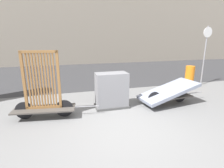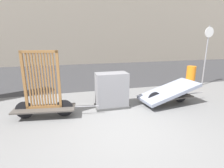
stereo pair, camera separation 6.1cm
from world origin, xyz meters
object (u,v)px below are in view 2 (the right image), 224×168
utility_cabinet (112,92)px  trash_bin (191,74)px  bike_cart_with_bedframe (44,96)px  bike_cart_with_mattress (169,92)px  sign_post (207,49)px

utility_cabinet → trash_bin: (4.27, 1.59, 0.06)m
bike_cart_with_bedframe → trash_bin: (6.30, 1.85, -0.06)m
utility_cabinet → bike_cart_with_mattress: bearing=-7.5°
utility_cabinet → trash_bin: 4.56m
bike_cart_with_mattress → utility_cabinet: (-1.93, 0.25, 0.11)m
bike_cart_with_mattress → utility_cabinet: 1.95m
trash_bin → sign_post: sign_post is taller
bike_cart_with_bedframe → utility_cabinet: 2.05m
utility_cabinet → trash_bin: bearing=20.4°
bike_cart_with_mattress → sign_post: 3.78m
bike_cart_with_mattress → sign_post: bearing=25.5°
bike_cart_with_bedframe → utility_cabinet: (2.04, 0.25, -0.12)m
utility_cabinet → sign_post: (4.97, 1.59, 1.17)m
trash_bin → sign_post: size_ratio=0.35×
bike_cart_with_mattress → trash_bin: (2.34, 1.84, 0.18)m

